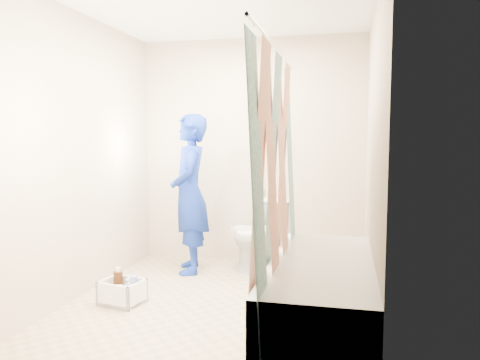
% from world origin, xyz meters
% --- Properties ---
extents(floor, '(2.60, 2.60, 0.00)m').
position_xyz_m(floor, '(0.00, 0.00, 0.00)').
color(floor, tan).
rests_on(floor, ground).
extents(ceiling, '(2.40, 2.60, 0.02)m').
position_xyz_m(ceiling, '(0.00, 0.00, 2.40)').
color(ceiling, white).
rests_on(ceiling, wall_back).
extents(wall_back, '(2.40, 0.02, 2.40)m').
position_xyz_m(wall_back, '(0.00, 1.30, 1.20)').
color(wall_back, '#BBAC90').
rests_on(wall_back, ground).
extents(wall_front, '(2.40, 0.02, 2.40)m').
position_xyz_m(wall_front, '(0.00, -1.30, 1.20)').
color(wall_front, '#BBAC90').
rests_on(wall_front, ground).
extents(wall_left, '(0.02, 2.60, 2.40)m').
position_xyz_m(wall_left, '(-1.20, 0.00, 1.20)').
color(wall_left, '#BBAC90').
rests_on(wall_left, ground).
extents(wall_right, '(0.02, 2.60, 2.40)m').
position_xyz_m(wall_right, '(1.20, 0.00, 1.20)').
color(wall_right, '#BBAC90').
rests_on(wall_right, ground).
extents(bathtub, '(0.70, 1.75, 0.50)m').
position_xyz_m(bathtub, '(0.85, -0.43, 0.27)').
color(bathtub, silver).
rests_on(bathtub, ground).
extents(curtain_rod, '(0.02, 1.90, 0.02)m').
position_xyz_m(curtain_rod, '(0.52, -0.43, 1.95)').
color(curtain_rod, silver).
rests_on(curtain_rod, wall_back).
extents(shower_curtain, '(0.06, 1.75, 1.80)m').
position_xyz_m(shower_curtain, '(0.52, -0.43, 1.02)').
color(shower_curtain, white).
rests_on(shower_curtain, curtain_rod).
extents(toilet, '(0.60, 0.79, 0.71)m').
position_xyz_m(toilet, '(0.13, 1.07, 0.35)').
color(toilet, white).
rests_on(toilet, ground).
extents(tank_lid, '(0.47, 0.32, 0.03)m').
position_xyz_m(tank_lid, '(0.09, 0.96, 0.42)').
color(tank_lid, white).
rests_on(tank_lid, toilet).
extents(tank_internals, '(0.17, 0.09, 0.23)m').
position_xyz_m(tank_internals, '(0.16, 1.26, 0.70)').
color(tank_internals, black).
rests_on(tank_internals, toilet).
extents(plumber, '(0.55, 0.67, 1.58)m').
position_xyz_m(plumber, '(-0.52, 0.77, 0.79)').
color(plumber, '#102CA7').
rests_on(plumber, ground).
extents(cleaning_caddy, '(0.37, 0.32, 0.25)m').
position_xyz_m(cleaning_caddy, '(-0.75, -0.25, 0.09)').
color(cleaning_caddy, white).
rests_on(cleaning_caddy, ground).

